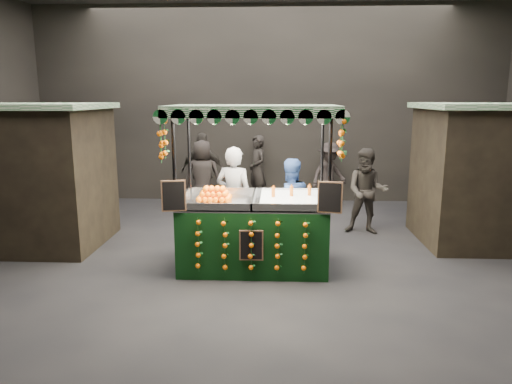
{
  "coord_description": "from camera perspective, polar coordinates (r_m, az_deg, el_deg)",
  "views": [
    {
      "loc": [
        0.24,
        -7.28,
        2.72
      ],
      "look_at": [
        -0.1,
        0.41,
        1.15
      ],
      "focal_mm": 32.94,
      "sensor_mm": 36.0,
      "label": 1
    }
  ],
  "objects": [
    {
      "name": "shopper_5",
      "position": [
        11.67,
        23.92,
        1.01
      ],
      "size": [
        0.98,
        1.53,
        1.57
      ],
      "rotation": [
        0.0,
        0.0,
        1.96
      ],
      "color": "#292321",
      "rests_on": "ground"
    },
    {
      "name": "shopper_4",
      "position": [
        11.01,
        -6.49,
        1.79
      ],
      "size": [
        0.89,
        0.62,
        1.74
      ],
      "rotation": [
        0.0,
        0.0,
        3.22
      ],
      "color": "black",
      "rests_on": "ground"
    },
    {
      "name": "shopper_2",
      "position": [
        11.55,
        -6.43,
        2.56
      ],
      "size": [
        1.12,
        0.54,
        1.86
      ],
      "rotation": [
        0.0,
        0.0,
        3.06
      ],
      "color": "#2C2824",
      "rests_on": "ground"
    },
    {
      "name": "market_hall",
      "position": [
        7.32,
        0.68,
        16.73
      ],
      "size": [
        12.1,
        10.1,
        5.05
      ],
      "color": "black",
      "rests_on": "ground"
    },
    {
      "name": "vendor_blue",
      "position": [
        8.42,
        4.08,
        -1.5
      ],
      "size": [
        0.95,
        0.84,
        1.65
      ],
      "rotation": [
        0.0,
        0.0,
        3.44
      ],
      "color": "navy",
      "rests_on": "ground"
    },
    {
      "name": "shopper_6",
      "position": [
        12.03,
        0.15,
        2.73
      ],
      "size": [
        0.66,
        0.76,
        1.75
      ],
      "rotation": [
        0.0,
        0.0,
        -1.1
      ],
      "color": "black",
      "rests_on": "ground"
    },
    {
      "name": "neighbour_stall_right",
      "position": [
        9.82,
        27.6,
        1.96
      ],
      "size": [
        3.0,
        2.2,
        2.6
      ],
      "color": "black",
      "rests_on": "ground"
    },
    {
      "name": "neighbour_stall_left",
      "position": [
        9.6,
        -26.41,
        1.87
      ],
      "size": [
        3.0,
        2.2,
        2.6
      ],
      "color": "black",
      "rests_on": "ground"
    },
    {
      "name": "juice_stall",
      "position": [
        7.46,
        -0.22,
        -3.35
      ],
      "size": [
        2.67,
        1.57,
        2.59
      ],
      "color": "black",
      "rests_on": "ground"
    },
    {
      "name": "vendor_grey",
      "position": [
        8.43,
        -2.67,
        -0.74
      ],
      "size": [
        0.77,
        0.6,
        1.86
      ],
      "rotation": [
        0.0,
        0.0,
        2.88
      ],
      "color": "slate",
      "rests_on": "ground"
    },
    {
      "name": "shopper_3",
      "position": [
        11.9,
        8.86,
        2.13
      ],
      "size": [
        1.19,
        1.07,
        1.61
      ],
      "rotation": [
        0.0,
        0.0,
        0.58
      ],
      "color": "#292322",
      "rests_on": "ground"
    },
    {
      "name": "ground",
      "position": [
        7.78,
        0.62,
        -8.93
      ],
      "size": [
        12.0,
        12.0,
        0.0
      ],
      "primitive_type": "plane",
      "color": "black",
      "rests_on": "ground"
    },
    {
      "name": "shopper_1",
      "position": [
        9.62,
        13.33,
        0.07
      ],
      "size": [
        0.95,
        0.81,
        1.72
      ],
      "rotation": [
        0.0,
        0.0,
        -0.21
      ],
      "color": "#282420",
      "rests_on": "ground"
    },
    {
      "name": "shopper_0",
      "position": [
        11.9,
        -20.72,
        1.88
      ],
      "size": [
        0.75,
        0.64,
        1.75
      ],
      "rotation": [
        0.0,
        0.0,
        0.42
      ],
      "color": "black",
      "rests_on": "ground"
    }
  ]
}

